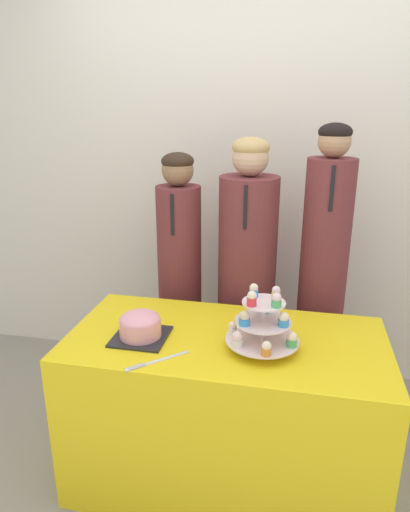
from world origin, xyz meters
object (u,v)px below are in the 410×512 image
at_px(cake_knife, 147,364).
at_px(student_0, 180,287).
at_px(student_1, 246,289).
at_px(student_2, 322,286).
at_px(cupcake_stand, 263,322).
at_px(round_cake, 140,325).

height_order(cake_knife, student_0, student_0).
bearing_deg(student_1, student_2, -0.00).
height_order(cupcake_stand, student_2, student_2).
bearing_deg(cupcake_stand, student_0, 128.87).
height_order(cupcake_stand, student_0, student_0).
bearing_deg(student_0, round_cake, -89.71).
bearing_deg(round_cake, cupcake_stand, 1.96).
height_order(cupcake_stand, student_1, student_1).
bearing_deg(student_0, student_1, 0.00).
bearing_deg(student_1, round_cake, -119.42).
bearing_deg(cake_knife, student_0, 53.52).
relative_size(round_cake, cupcake_stand, 0.75).
height_order(student_1, student_2, student_2).
bearing_deg(cupcake_stand, cake_knife, -152.97).
bearing_deg(cake_knife, cupcake_stand, -15.96).
height_order(round_cake, student_2, student_2).
relative_size(round_cake, cake_knife, 1.08).
bearing_deg(cupcake_stand, student_2, 68.35).
bearing_deg(cake_knife, student_2, 8.77).
bearing_deg(cake_knife, student_1, 29.05).
bearing_deg(student_0, cupcake_stand, -51.13).
relative_size(cupcake_stand, student_1, 0.20).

